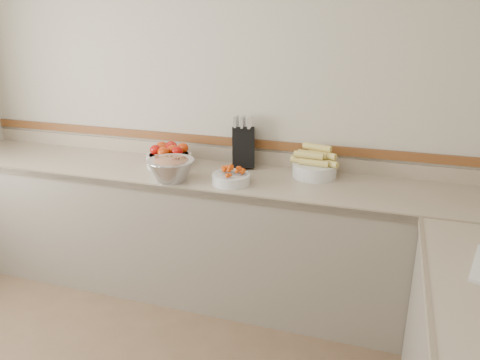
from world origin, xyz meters
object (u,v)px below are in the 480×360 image
(tomato_bowl, at_px, (169,156))
(rhubarb_bowl, at_px, (171,168))
(cherry_tomato_bowl, at_px, (231,177))
(corn_bowl, at_px, (315,166))
(knife_block, at_px, (243,146))

(tomato_bowl, bearing_deg, rhubarb_bowl, -61.25)
(cherry_tomato_bowl, relative_size, corn_bowl, 0.75)
(cherry_tomato_bowl, height_order, corn_bowl, corn_bowl)
(tomato_bowl, distance_m, corn_bowl, 1.02)
(tomato_bowl, xyz_separation_m, cherry_tomato_bowl, (0.54, -0.22, -0.03))
(cherry_tomato_bowl, xyz_separation_m, rhubarb_bowl, (-0.38, -0.07, 0.04))
(knife_block, xyz_separation_m, tomato_bowl, (-0.51, -0.14, -0.08))
(rhubarb_bowl, bearing_deg, tomato_bowl, 118.75)
(rhubarb_bowl, bearing_deg, knife_block, 51.02)
(cherry_tomato_bowl, xyz_separation_m, corn_bowl, (0.48, 0.30, 0.03))
(tomato_bowl, relative_size, cherry_tomato_bowl, 1.31)
(knife_block, relative_size, cherry_tomato_bowl, 1.52)
(knife_block, bearing_deg, tomato_bowl, -164.48)
(corn_bowl, xyz_separation_m, rhubarb_bowl, (-0.86, -0.37, 0.02))
(rhubarb_bowl, bearing_deg, cherry_tomato_bowl, 10.33)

